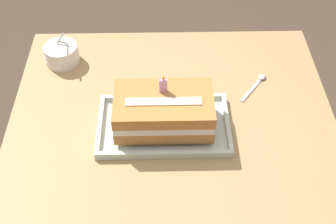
{
  "coord_description": "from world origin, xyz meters",
  "views": [
    {
      "loc": [
        -0.03,
        -0.91,
        1.64
      ],
      "look_at": [
        -0.01,
        -0.03,
        0.71
      ],
      "focal_mm": 47.69,
      "sensor_mm": 36.0,
      "label": 1
    }
  ],
  "objects_px": {
    "foil_tray": "(164,126)",
    "birthday_cake": "(164,111)",
    "serving_spoon_near_tray": "(258,82)",
    "bowl_stack": "(62,54)"
  },
  "relations": [
    {
      "from": "birthday_cake",
      "to": "foil_tray",
      "type": "bearing_deg",
      "value": -90.0
    },
    {
      "from": "foil_tray",
      "to": "bowl_stack",
      "type": "bearing_deg",
      "value": 137.65
    },
    {
      "from": "foil_tray",
      "to": "serving_spoon_near_tray",
      "type": "xyz_separation_m",
      "value": [
        0.3,
        0.18,
        -0.0
      ]
    },
    {
      "from": "bowl_stack",
      "to": "serving_spoon_near_tray",
      "type": "relative_size",
      "value": 0.9
    },
    {
      "from": "birthday_cake",
      "to": "bowl_stack",
      "type": "bearing_deg",
      "value": 137.65
    },
    {
      "from": "foil_tray",
      "to": "birthday_cake",
      "type": "bearing_deg",
      "value": 90.0
    },
    {
      "from": "foil_tray",
      "to": "serving_spoon_near_tray",
      "type": "relative_size",
      "value": 3.0
    },
    {
      "from": "bowl_stack",
      "to": "foil_tray",
      "type": "bearing_deg",
      "value": -42.35
    },
    {
      "from": "foil_tray",
      "to": "bowl_stack",
      "type": "height_order",
      "value": "bowl_stack"
    },
    {
      "from": "foil_tray",
      "to": "serving_spoon_near_tray",
      "type": "bearing_deg",
      "value": 31.52
    }
  ]
}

